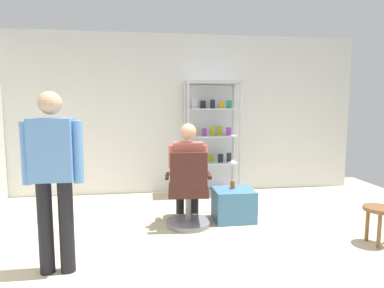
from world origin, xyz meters
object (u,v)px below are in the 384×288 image
at_px(seated_shopkeeper, 188,168).
at_px(display_cabinet_main, 211,138).
at_px(office_chair, 188,196).
at_px(tea_glass, 233,185).
at_px(storage_crate, 234,205).
at_px(wooden_stool, 379,214).
at_px(standing_customer, 53,171).

bearing_deg(seated_shopkeeper, display_cabinet_main, 67.13).
relative_size(office_chair, seated_shopkeeper, 0.74).
height_order(office_chair, tea_glass, office_chair).
bearing_deg(storage_crate, seated_shopkeeper, -179.09).
distance_m(storage_crate, tea_glass, 0.26).
height_order(tea_glass, wooden_stool, tea_glass).
bearing_deg(standing_customer, display_cabinet_main, 52.20).
distance_m(office_chair, storage_crate, 0.67).
relative_size(seated_shopkeeper, tea_glass, 12.46).
distance_m(office_chair, wooden_stool, 2.13).
xyz_separation_m(display_cabinet_main, tea_glass, (0.03, -1.30, -0.50)).
distance_m(storage_crate, standing_customer, 2.35).
bearing_deg(standing_customer, tea_glass, 30.79).
height_order(display_cabinet_main, seated_shopkeeper, display_cabinet_main).
height_order(storage_crate, standing_customer, standing_customer).
relative_size(storage_crate, standing_customer, 0.32).
height_order(standing_customer, wooden_stool, standing_customer).
relative_size(display_cabinet_main, storage_crate, 3.69).
bearing_deg(display_cabinet_main, standing_customer, -127.80).
xyz_separation_m(office_chair, storage_crate, (0.62, 0.17, -0.19)).
relative_size(seated_shopkeeper, wooden_stool, 3.09).
bearing_deg(standing_customer, office_chair, 35.52).
bearing_deg(tea_glass, standing_customer, -149.21).
bearing_deg(storage_crate, tea_glass, 99.66).
distance_m(seated_shopkeeper, standing_customer, 1.74).
height_order(storage_crate, tea_glass, tea_glass).
distance_m(office_chair, standing_customer, 1.70).
bearing_deg(office_chair, seated_shopkeeper, 84.70).
bearing_deg(wooden_stool, display_cabinet_main, 121.36).
relative_size(display_cabinet_main, seated_shopkeeper, 1.47).
bearing_deg(display_cabinet_main, tea_glass, -88.52).
xyz_separation_m(storage_crate, standing_customer, (-1.94, -1.11, 0.73)).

